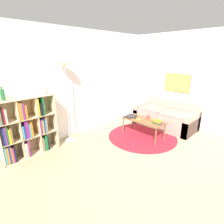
% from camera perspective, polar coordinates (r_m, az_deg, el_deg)
% --- Properties ---
extents(ground_plane, '(14.00, 14.00, 0.00)m').
position_cam_1_polar(ground_plane, '(3.38, 20.72, -19.23)').
color(ground_plane, tan).
extents(wall_back, '(7.59, 0.11, 2.60)m').
position_cam_1_polar(wall_back, '(4.58, -10.02, 9.04)').
color(wall_back, silver).
rests_on(wall_back, ground_plane).
extents(wall_right, '(0.08, 5.72, 2.60)m').
position_cam_1_polar(wall_right, '(5.45, 19.85, 9.78)').
color(wall_right, silver).
rests_on(wall_right, ground_plane).
extents(rug, '(1.73, 1.73, 0.01)m').
position_cam_1_polar(rug, '(4.59, 9.82, -7.78)').
color(rug, maroon).
rests_on(rug, ground_plane).
extents(bookshelf, '(1.10, 0.34, 1.22)m').
position_cam_1_polar(bookshelf, '(3.91, -26.55, -4.86)').
color(bookshelf, beige).
rests_on(bookshelf, ground_plane).
extents(floor_lamp, '(0.30, 0.30, 1.84)m').
position_cam_1_polar(floor_lamp, '(4.04, -15.10, 11.35)').
color(floor_lamp, '#B7B7BC').
rests_on(floor_lamp, ground_plane).
extents(couch, '(0.84, 1.69, 0.74)m').
position_cam_1_polar(couch, '(5.31, 17.15, -1.58)').
color(couch, tan).
rests_on(couch, ground_plane).
extents(coffee_table, '(0.47, 1.06, 0.46)m').
position_cam_1_polar(coffee_table, '(4.43, 10.19, -3.11)').
color(coffee_table, brown).
rests_on(coffee_table, ground_plane).
extents(laptop, '(0.34, 0.24, 0.02)m').
position_cam_1_polar(laptop, '(4.60, 6.08, -1.33)').
color(laptop, black).
rests_on(laptop, coffee_table).
extents(bowl, '(0.12, 0.12, 0.04)m').
position_cam_1_polar(bowl, '(4.35, 8.68, -2.48)').
color(bowl, orange).
rests_on(bowl, coffee_table).
extents(book_stack_on_table, '(0.15, 0.22, 0.08)m').
position_cam_1_polar(book_stack_on_table, '(4.24, 14.54, -3.08)').
color(book_stack_on_table, '#196B38').
rests_on(book_stack_on_table, coffee_table).
extents(cup, '(0.08, 0.08, 0.09)m').
position_cam_1_polar(cup, '(4.50, 11.71, -1.60)').
color(cup, '#A33D33').
rests_on(cup, coffee_table).
extents(remote, '(0.09, 0.15, 0.02)m').
position_cam_1_polar(remote, '(4.47, 8.16, -2.01)').
color(remote, black).
rests_on(remote, coffee_table).
extents(bottle_middle, '(0.07, 0.07, 0.25)m').
position_cam_1_polar(bottle_middle, '(3.62, -32.14, 4.79)').
color(bottle_middle, '#236633').
rests_on(bottle_middle, bookshelf).
extents(vase_on_shelf, '(0.10, 0.10, 0.15)m').
position_cam_1_polar(vase_on_shelf, '(3.88, -21.46, 6.58)').
color(vase_on_shelf, '#B7B2A8').
rests_on(vase_on_shelf, bookshelf).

